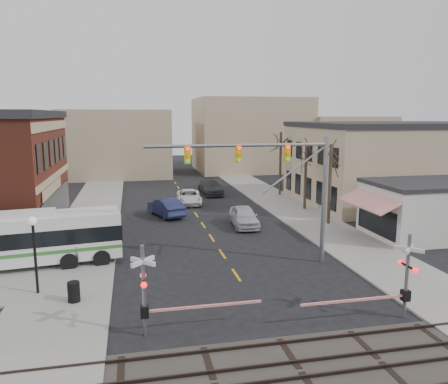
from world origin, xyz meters
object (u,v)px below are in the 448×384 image
(street_lamp, at_px, (34,238))
(rr_crossing_east, at_px, (398,278))
(car_c, at_px, (189,197))
(pedestrian_far, at_px, (68,241))
(rr_crossing_west, at_px, (154,291))
(car_a, at_px, (244,216))
(car_d, at_px, (211,187))
(pedestrian_near, at_px, (78,254))
(car_b, at_px, (166,207))
(trash_bin, at_px, (74,292))
(traffic_signal_mast, at_px, (279,173))
(transit_bus, at_px, (12,240))

(street_lamp, bearing_deg, rr_crossing_east, -20.66)
(car_c, distance_m, pedestrian_far, 18.51)
(rr_crossing_west, height_order, car_c, rr_crossing_west)
(rr_crossing_east, bearing_deg, rr_crossing_west, 175.94)
(rr_crossing_west, height_order, street_lamp, street_lamp)
(car_a, height_order, car_d, car_a)
(rr_crossing_east, xyz_separation_m, pedestrian_near, (-15.04, 10.02, -1.04))
(car_b, relative_size, pedestrian_near, 3.17)
(car_b, height_order, pedestrian_far, pedestrian_far)
(car_b, bearing_deg, car_d, -139.43)
(rr_crossing_east, height_order, trash_bin, rr_crossing_east)
(car_a, distance_m, car_b, 8.04)
(trash_bin, relative_size, pedestrian_far, 0.59)
(rr_crossing_east, distance_m, street_lamp, 17.82)
(trash_bin, relative_size, car_d, 0.17)
(traffic_signal_mast, relative_size, car_d, 1.93)
(rr_crossing_east, bearing_deg, car_c, 101.73)
(transit_bus, height_order, pedestrian_far, transit_bus)
(rr_crossing_west, bearing_deg, car_b, 84.37)
(rr_crossing_west, bearing_deg, car_c, 79.64)
(rr_crossing_west, distance_m, pedestrian_far, 13.01)
(traffic_signal_mast, relative_size, car_c, 2.08)
(trash_bin, bearing_deg, street_lamp, 142.83)
(pedestrian_far, bearing_deg, traffic_signal_mast, -58.75)
(car_b, bearing_deg, car_a, 120.61)
(pedestrian_near, distance_m, pedestrian_far, 2.85)
(street_lamp, relative_size, car_c, 0.76)
(transit_bus, xyz_separation_m, car_a, (16.27, 7.14, -0.99))
(pedestrian_far, bearing_deg, rr_crossing_east, -77.47)
(car_a, height_order, car_b, car_a)
(trash_bin, height_order, car_b, car_b)
(rr_crossing_west, relative_size, car_d, 0.97)
(rr_crossing_east, height_order, car_c, rr_crossing_east)
(transit_bus, bearing_deg, car_c, 53.51)
(car_b, bearing_deg, trash_bin, 52.89)
(traffic_signal_mast, bearing_deg, transit_bus, 170.43)
(transit_bus, relative_size, car_b, 2.53)
(trash_bin, xyz_separation_m, car_a, (12.09, 13.09, 0.23))
(street_lamp, distance_m, pedestrian_far, 6.81)
(rr_crossing_east, distance_m, car_b, 24.68)
(pedestrian_far, bearing_deg, car_a, -17.83)
(street_lamp, height_order, trash_bin, street_lamp)
(traffic_signal_mast, bearing_deg, street_lamp, -172.60)
(car_b, height_order, car_c, car_b)
(car_a, bearing_deg, transit_bus, -152.64)
(traffic_signal_mast, distance_m, pedestrian_near, 13.14)
(trash_bin, bearing_deg, transit_bus, 125.12)
(car_c, height_order, car_d, car_d)
(rr_crossing_west, relative_size, street_lamp, 1.38)
(trash_bin, distance_m, car_a, 17.82)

